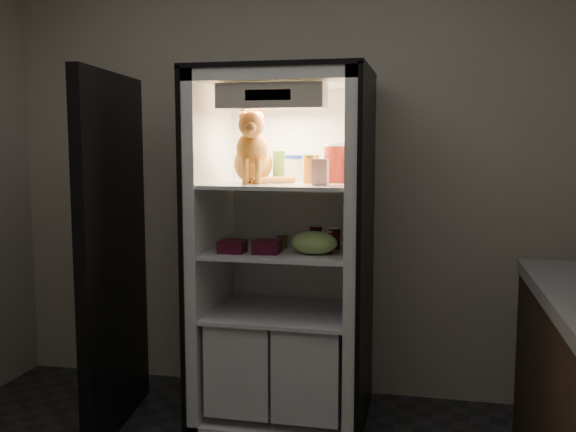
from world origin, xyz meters
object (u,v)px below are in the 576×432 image
soda_can_b (334,239)px  soda_can_c (327,242)px  refrigerator (285,274)px  berry_box_left (232,246)px  parmesan_shaker (279,167)px  soda_can_a (316,237)px  tabby_cat (253,155)px  salsa_jar (311,169)px  pepper_jar (335,163)px  grape_bag (314,243)px  mayo_tub (293,168)px  cream_carton (320,172)px  berry_box_right (267,247)px  condiment_jar (282,241)px

soda_can_b → soda_can_c: (-0.02, -0.13, -0.00)m
refrigerator → berry_box_left: (-0.22, -0.22, 0.18)m
parmesan_shaker → soda_can_b: (0.29, 0.05, -0.38)m
soda_can_a → refrigerator: bearing=-178.0°
tabby_cat → salsa_jar: size_ratio=2.72×
pepper_jar → berry_box_left: 0.69m
soda_can_a → grape_bag: 0.18m
parmesan_shaker → mayo_tub: size_ratio=1.18×
refrigerator → tabby_cat: bearing=-140.1°
parmesan_shaker → soda_can_a: bearing=18.1°
cream_carton → soda_can_b: cream_carton is taller
salsa_jar → soda_can_c: salsa_jar is taller
pepper_jar → soda_can_b: (0.00, -0.02, -0.40)m
mayo_tub → soda_can_b: size_ratio=1.24×
mayo_tub → berry_box_right: 0.49m
soda_can_c → condiment_jar: bearing=158.1°
tabby_cat → cream_carton: size_ratio=3.05×
condiment_jar → grape_bag: bearing=-35.9°
soda_can_c → cream_carton: bearing=-107.4°
parmesan_shaker → berry_box_left: (-0.20, -0.17, -0.40)m
mayo_tub → parmesan_shaker: bearing=-108.8°
berry_box_right → pepper_jar: bearing=33.4°
mayo_tub → refrigerator: bearing=-108.7°
parmesan_shaker → cream_carton: parmesan_shaker is taller
parmesan_shaker → condiment_jar: 0.39m
tabby_cat → soda_can_c: 0.59m
soda_can_a → pepper_jar: bearing=1.0°
refrigerator → salsa_jar: (0.15, -0.06, 0.57)m
mayo_tub → condiment_jar: (-0.03, -0.12, -0.38)m
condiment_jar → berry_box_right: size_ratio=0.63×
mayo_tub → tabby_cat: bearing=-130.0°
salsa_jar → grape_bag: size_ratio=0.62×
soda_can_b → grape_bag: grape_bag is taller
pepper_jar → grape_bag: size_ratio=0.88×
condiment_jar → grape_bag: grape_bag is taller
soda_can_c → tabby_cat: bearing=177.1°
tabby_cat → parmesan_shaker: bearing=14.4°
salsa_jar → cream_carton: bearing=-64.1°
cream_carton → berry_box_right: cream_carton is taller
refrigerator → berry_box_left: refrigerator is taller
tabby_cat → soda_can_a: 0.55m
condiment_jar → berry_box_left: bearing=-139.1°
mayo_tub → berry_box_right: size_ratio=1.07×
salsa_jar → soda_can_a: (0.01, 0.07, -0.36)m
mayo_tub → salsa_jar: (0.13, -0.15, 0.00)m
grape_bag → parmesan_shaker: bearing=149.9°
berry_box_left → salsa_jar: bearing=23.0°
soda_can_b → berry_box_right: soda_can_b is taller
tabby_cat → berry_box_left: tabby_cat is taller
pepper_jar → soda_can_a: bearing=-179.0°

